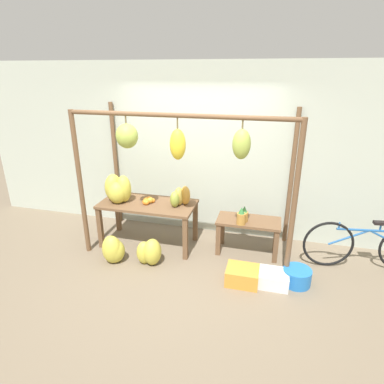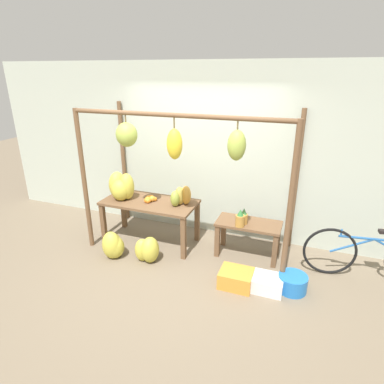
% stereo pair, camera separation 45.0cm
% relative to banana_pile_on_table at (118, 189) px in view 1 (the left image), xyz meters
% --- Properties ---
extents(ground_plane, '(20.00, 20.00, 0.00)m').
position_rel_banana_pile_on_table_xyz_m(ground_plane, '(1.10, -0.62, -0.91)').
color(ground_plane, '#756651').
extents(shop_wall_back, '(8.00, 0.08, 2.80)m').
position_rel_banana_pile_on_table_xyz_m(shop_wall_back, '(1.10, 0.79, 0.49)').
color(shop_wall_back, '#B7C1B2').
rests_on(shop_wall_back, ground_plane).
extents(stall_awning, '(3.05, 1.27, 2.16)m').
position_rel_banana_pile_on_table_xyz_m(stall_awning, '(1.06, -0.19, 0.65)').
color(stall_awning, brown).
rests_on(stall_awning, ground_plane).
extents(display_table_main, '(1.49, 0.70, 0.71)m').
position_rel_banana_pile_on_table_xyz_m(display_table_main, '(0.46, 0.05, -0.30)').
color(display_table_main, brown).
rests_on(display_table_main, ground_plane).
extents(display_table_side, '(0.94, 0.46, 0.55)m').
position_rel_banana_pile_on_table_xyz_m(display_table_side, '(2.02, 0.17, -0.48)').
color(display_table_side, brown).
rests_on(display_table_side, ground_plane).
extents(banana_pile_on_table, '(0.51, 0.45, 0.43)m').
position_rel_banana_pile_on_table_xyz_m(banana_pile_on_table, '(0.00, 0.00, 0.00)').
color(banana_pile_on_table, gold).
rests_on(banana_pile_on_table, display_table_main).
extents(orange_pile, '(0.18, 0.20, 0.10)m').
position_rel_banana_pile_on_table_xyz_m(orange_pile, '(0.48, 0.04, -0.15)').
color(orange_pile, orange).
rests_on(orange_pile, display_table_main).
extents(pineapple_cluster, '(0.16, 0.22, 0.26)m').
position_rel_banana_pile_on_table_xyz_m(pineapple_cluster, '(1.93, 0.05, -0.25)').
color(pineapple_cluster, '#B27F38').
rests_on(pineapple_cluster, display_table_side).
extents(banana_pile_ground_left, '(0.40, 0.38, 0.43)m').
position_rel_banana_pile_on_table_xyz_m(banana_pile_ground_left, '(0.14, -0.59, -0.72)').
color(banana_pile_ground_left, gold).
rests_on(banana_pile_ground_left, ground_plane).
extents(banana_pile_ground_right, '(0.39, 0.29, 0.40)m').
position_rel_banana_pile_on_table_xyz_m(banana_pile_ground_right, '(0.68, -0.51, -0.72)').
color(banana_pile_ground_right, gold).
rests_on(banana_pile_ground_right, ground_plane).
extents(fruit_crate_white, '(0.42, 0.35, 0.22)m').
position_rel_banana_pile_on_table_xyz_m(fruit_crate_white, '(2.03, -0.61, -0.80)').
color(fruit_crate_white, orange).
rests_on(fruit_crate_white, ground_plane).
extents(blue_bucket, '(0.37, 0.37, 0.22)m').
position_rel_banana_pile_on_table_xyz_m(blue_bucket, '(2.73, -0.46, -0.80)').
color(blue_bucket, blue).
rests_on(blue_bucket, ground_plane).
extents(parked_bicycle, '(1.71, 0.28, 0.74)m').
position_rel_banana_pile_on_table_xyz_m(parked_bicycle, '(3.66, 0.16, -0.55)').
color(parked_bicycle, black).
rests_on(parked_bicycle, ground_plane).
extents(papaya_pile, '(0.30, 0.33, 0.30)m').
position_rel_banana_pile_on_table_xyz_m(papaya_pile, '(0.98, 0.09, -0.06)').
color(papaya_pile, '#B2993D').
rests_on(papaya_pile, display_table_main).
extents(fruit_crate_purple, '(0.38, 0.32, 0.19)m').
position_rel_banana_pile_on_table_xyz_m(fruit_crate_purple, '(2.43, -0.57, -0.81)').
color(fruit_crate_purple, silver).
rests_on(fruit_crate_purple, ground_plane).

